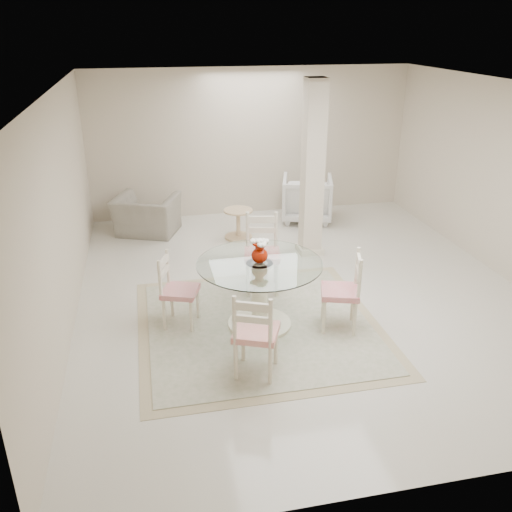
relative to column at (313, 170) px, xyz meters
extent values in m
plane|color=beige|center=(-0.50, -1.30, -1.35)|extent=(7.00, 7.00, 0.00)
cube|color=beige|center=(-0.50, 2.20, 0.00)|extent=(6.00, 0.02, 2.70)
cube|color=beige|center=(-0.50, -4.80, 0.00)|extent=(6.00, 0.02, 2.70)
cube|color=beige|center=(-3.50, -1.30, 0.00)|extent=(0.02, 7.00, 2.70)
cube|color=white|center=(-0.50, -1.30, 1.35)|extent=(6.00, 7.00, 0.02)
cube|color=beige|center=(0.00, 0.00, 0.00)|extent=(0.30, 0.30, 2.70)
cube|color=tan|center=(-1.28, -2.09, -1.35)|extent=(2.91, 2.91, 0.01)
cube|color=beige|center=(-1.28, -2.09, -1.34)|extent=(2.66, 2.66, 0.01)
cylinder|color=#ECE8C2|center=(-1.28, -2.09, -1.32)|extent=(0.77, 0.77, 0.06)
cylinder|color=#ECE8C2|center=(-1.28, -2.09, -0.91)|extent=(0.19, 0.19, 0.79)
cylinder|color=#ECE8C2|center=(-1.28, -2.09, -0.53)|extent=(0.32, 0.32, 0.03)
cylinder|color=white|center=(-1.28, -2.09, -0.51)|extent=(1.47, 1.47, 0.01)
ellipsoid|color=#A21904|center=(-1.28, -2.09, -0.41)|extent=(0.19, 0.19, 0.18)
cylinder|color=#A21904|center=(-1.28, -2.09, -0.30)|extent=(0.10, 0.10, 0.05)
cylinder|color=#A21904|center=(-1.28, -2.09, -0.26)|extent=(0.17, 0.17, 0.02)
ellipsoid|color=silver|center=(-1.28, -2.09, -0.23)|extent=(0.11, 0.11, 0.05)
ellipsoid|color=silver|center=(-1.22, -2.07, -0.25)|extent=(0.11, 0.11, 0.05)
ellipsoid|color=silver|center=(-1.33, -2.06, -0.24)|extent=(0.11, 0.11, 0.05)
ellipsoid|color=silver|center=(-1.27, -2.15, -0.25)|extent=(0.11, 0.11, 0.05)
cylinder|color=#EDE3C3|center=(-0.48, -2.11, -1.12)|extent=(0.04, 0.04, 0.46)
cylinder|color=#EDE3C3|center=(-0.58, -2.45, -1.12)|extent=(0.04, 0.04, 0.46)
cylinder|color=#EDE3C3|center=(-0.14, -2.21, -1.12)|extent=(0.04, 0.04, 0.46)
cylinder|color=#EDE3C3|center=(-0.24, -2.55, -1.12)|extent=(0.04, 0.04, 0.46)
cube|color=red|center=(-0.36, -2.33, -0.86)|extent=(0.55, 0.55, 0.07)
cube|color=#EDE3C3|center=(-0.17, -2.39, -0.53)|extent=(0.16, 0.39, 0.53)
cylinder|color=beige|center=(-1.27, -1.32, -1.10)|extent=(0.05, 0.05, 0.49)
cylinder|color=beige|center=(-0.89, -1.40, -1.10)|extent=(0.05, 0.05, 0.49)
cylinder|color=beige|center=(-1.20, -0.95, -1.10)|extent=(0.05, 0.05, 0.49)
cylinder|color=beige|center=(-0.82, -1.02, -1.10)|extent=(0.05, 0.05, 0.49)
cube|color=red|center=(-1.05, -1.17, -0.82)|extent=(0.56, 0.56, 0.08)
cube|color=beige|center=(-1.00, -0.96, -0.46)|extent=(0.43, 0.13, 0.58)
cylinder|color=#F3E4C7|center=(-2.10, -2.07, -1.14)|extent=(0.04, 0.04, 0.42)
cylinder|color=#F3E4C7|center=(-1.99, -1.76, -1.14)|extent=(0.04, 0.04, 0.42)
cylinder|color=#F3E4C7|center=(-2.41, -1.96, -1.14)|extent=(0.04, 0.04, 0.42)
cylinder|color=#F3E4C7|center=(-2.30, -1.65, -1.14)|extent=(0.04, 0.04, 0.42)
cube|color=#B31319|center=(-2.20, -1.86, -0.89)|extent=(0.52, 0.52, 0.06)
cube|color=#F3E4C7|center=(-2.37, -1.80, -0.58)|extent=(0.16, 0.36, 0.50)
cylinder|color=beige|center=(-1.28, -2.92, -1.12)|extent=(0.04, 0.04, 0.46)
cylinder|color=beige|center=(-1.61, -2.78, -1.12)|extent=(0.04, 0.04, 0.46)
cylinder|color=beige|center=(-1.42, -3.25, -1.12)|extent=(0.04, 0.04, 0.46)
cylinder|color=beige|center=(-1.75, -3.11, -1.12)|extent=(0.04, 0.04, 0.46)
cube|color=red|center=(-1.52, -3.01, -0.86)|extent=(0.57, 0.57, 0.07)
cube|color=beige|center=(-1.59, -3.20, -0.52)|extent=(0.38, 0.20, 0.54)
imported|color=gray|center=(-2.52, 1.41, -1.02)|extent=(1.28, 1.21, 0.67)
imported|color=white|center=(0.41, 1.52, -0.93)|extent=(1.11, 1.13, 0.83)
cylinder|color=#D6AC84|center=(-1.01, 0.85, -1.33)|extent=(0.47, 0.47, 0.04)
cylinder|color=#D6AC84|center=(-1.01, 0.85, -1.10)|extent=(0.07, 0.07, 0.45)
cylinder|color=#D6AC84|center=(-1.01, 0.85, -0.85)|extent=(0.49, 0.49, 0.03)
camera|label=1|loc=(-2.51, -7.69, 2.07)|focal=38.00mm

